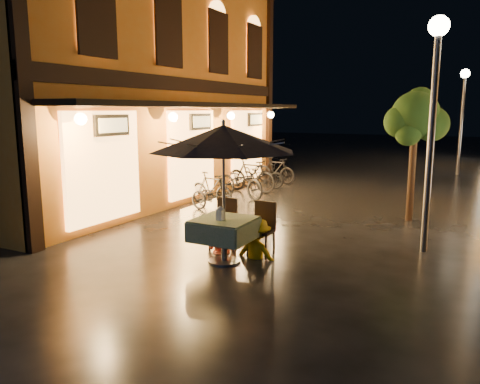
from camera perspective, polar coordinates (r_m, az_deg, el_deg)
The scene contains 18 objects.
ground at distance 8.47m, azimuth -0.96°, elevation -8.03°, with size 90.00×90.00×0.00m, color black.
west_building at distance 14.67m, azimuth -13.74°, elevation 13.96°, with size 5.90×11.40×7.40m.
street_tree at distance 11.69m, azimuth 20.66°, elevation 8.37°, with size 1.43×1.20×3.15m.
streetlamp_near at distance 9.13m, azimuth 22.60°, elevation 11.11°, with size 0.36×0.36×4.23m.
streetlamp_far at distance 21.11m, azimuth 25.53°, elevation 9.82°, with size 0.36×0.36×4.23m.
cafe_table at distance 8.08m, azimuth -1.96°, elevation -4.59°, with size 0.99×0.99×0.78m.
patio_umbrella at distance 7.83m, azimuth -2.03°, elevation 6.53°, with size 2.49×2.49×2.46m.
cafe_chair_left at distance 8.90m, azimuth -1.89°, elevation -3.54°, with size 0.42×0.42×0.97m.
cafe_chair_right at distance 8.55m, azimuth 2.81°, elevation -4.12°, with size 0.42×0.42×0.97m.
table_lantern at distance 7.89m, azimuth -2.43°, elevation -2.47°, with size 0.16×0.16×0.25m.
person_orange at distance 8.71m, azimuth -2.26°, elevation -2.89°, with size 0.66×0.51×1.36m, color #F25736.
person_yellow at distance 8.35m, azimuth 2.14°, elevation -3.40°, with size 0.89×0.51×1.38m, color #EEB308.
bicycle_0 at distance 12.12m, azimuth -3.32°, elevation -0.61°, with size 0.53×1.51×0.79m, color black.
bicycle_1 at distance 12.98m, azimuth -3.51°, elevation 0.39°, with size 0.44×1.54×0.93m, color black.
bicycle_2 at distance 14.06m, azimuth 0.12°, elevation 1.30°, with size 0.66×1.90×1.00m, color black.
bicycle_3 at distance 15.06m, azimuth 1.33°, elevation 2.04°, with size 0.51×1.81×1.09m, color black.
bicycle_4 at distance 15.99m, azimuth 2.64°, elevation 2.06°, with size 0.56×1.61×0.84m, color black.
bicycle_5 at distance 16.99m, azimuth 4.35°, elevation 2.68°, with size 0.45×1.58×0.95m, color black.
Camera 1 is at (3.83, -7.09, 2.61)m, focal length 35.00 mm.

